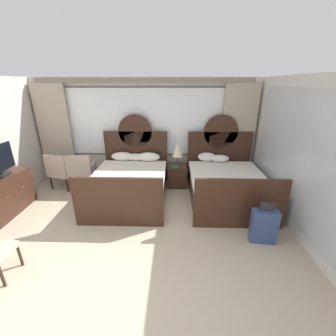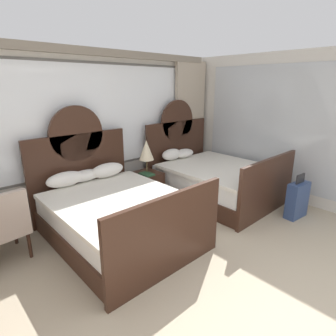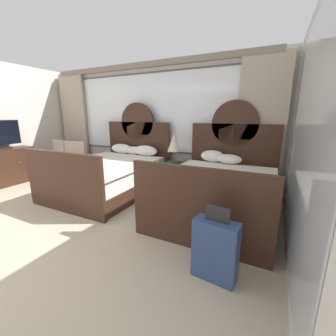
# 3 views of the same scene
# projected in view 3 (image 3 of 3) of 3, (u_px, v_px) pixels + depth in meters

# --- Properties ---
(wall_back_window) EXTENTS (5.85, 0.22, 2.70)m
(wall_back_window) POSITION_uv_depth(u_px,v_px,m) (150.00, 120.00, 5.09)
(wall_back_window) COLOR beige
(wall_back_window) RESTS_ON ground_plane
(wall_right_mirror) EXTENTS (0.08, 4.49, 2.70)m
(wall_right_mirror) POSITION_uv_depth(u_px,v_px,m) (310.00, 139.00, 1.90)
(wall_right_mirror) COLOR beige
(wall_right_mirror) RESTS_ON ground_plane
(bed_near_window) EXTENTS (1.67, 2.19, 1.82)m
(bed_near_window) POSITION_uv_depth(u_px,v_px,m) (111.00, 173.00, 4.43)
(bed_near_window) COLOR #382116
(bed_near_window) RESTS_ON ground_plane
(bed_near_mirror) EXTENTS (1.67, 2.19, 1.82)m
(bed_near_mirror) POSITION_uv_depth(u_px,v_px,m) (219.00, 190.00, 3.47)
(bed_near_mirror) COLOR #382116
(bed_near_mirror) RESTS_ON ground_plane
(nightstand_between_beds) EXTENTS (0.48, 0.51, 0.57)m
(nightstand_between_beds) POSITION_uv_depth(u_px,v_px,m) (174.00, 176.00, 4.56)
(nightstand_between_beds) COLOR #382116
(nightstand_between_beds) RESTS_ON ground_plane
(table_lamp_on_nightstand) EXTENTS (0.27, 0.27, 0.62)m
(table_lamp_on_nightstand) POSITION_uv_depth(u_px,v_px,m) (174.00, 143.00, 4.38)
(table_lamp_on_nightstand) COLOR brown
(table_lamp_on_nightstand) RESTS_ON nightstand_between_beds
(book_on_nightstand) EXTENTS (0.18, 0.26, 0.03)m
(book_on_nightstand) POSITION_uv_depth(u_px,v_px,m) (169.00, 163.00, 4.44)
(book_on_nightstand) COLOR #285133
(book_on_nightstand) RESTS_ON nightstand_between_beds
(tv_flatscreen) EXTENTS (0.20, 0.79, 0.62)m
(tv_flatscreen) POSITION_uv_depth(u_px,v_px,m) (1.00, 135.00, 4.68)
(tv_flatscreen) COLOR black
(tv_flatscreen) RESTS_ON dresser_minibar
(armchair_by_window_left) EXTENTS (0.63, 0.63, 0.93)m
(armchair_by_window_left) POSITION_uv_depth(u_px,v_px,m) (81.00, 158.00, 5.37)
(armchair_by_window_left) COLOR #B29E8E
(armchair_by_window_left) RESTS_ON ground_plane
(armchair_by_window_centre) EXTENTS (0.71, 0.71, 0.93)m
(armchair_by_window_centre) POSITION_uv_depth(u_px,v_px,m) (67.00, 156.00, 5.59)
(armchair_by_window_centre) COLOR #B29E8E
(armchair_by_window_centre) RESTS_ON ground_plane
(suitcase_on_floor) EXTENTS (0.44, 0.22, 0.75)m
(suitcase_on_floor) POSITION_uv_depth(u_px,v_px,m) (215.00, 250.00, 2.05)
(suitcase_on_floor) COLOR navy
(suitcase_on_floor) RESTS_ON ground_plane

